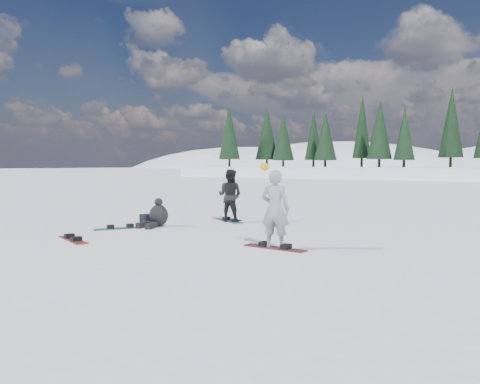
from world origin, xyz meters
name	(u,v)px	position (x,y,z in m)	size (l,w,h in m)	color
ground	(274,243)	(0.00, 0.00, 0.00)	(420.00, 420.00, 0.00)	white
snowboarder_woman	(275,209)	(0.40, -0.67, 0.88)	(0.70, 0.53, 1.89)	#9F9FA4
snowboarder_man	(230,196)	(-3.24, 2.76, 0.85)	(0.83, 0.64, 1.70)	black
seated_rider	(157,216)	(-4.35, 0.58, 0.33)	(0.70, 1.06, 0.85)	black
gear_bag	(147,219)	(-5.05, 0.83, 0.15)	(0.45, 0.30, 0.30)	black
snowboard_woman	(275,248)	(0.40, -0.67, 0.01)	(1.50, 0.28, 0.03)	maroon
snowboard_man	(230,221)	(-3.24, 2.76, 0.01)	(1.50, 0.28, 0.03)	teal
snowboard_loose_a	(120,228)	(-4.87, -0.40, 0.01)	(1.50, 0.28, 0.03)	#187A86
snowboard_loose_b	(73,240)	(-4.24, -2.46, 0.01)	(1.50, 0.28, 0.03)	maroon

